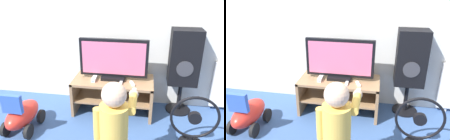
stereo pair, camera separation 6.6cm
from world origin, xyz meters
The scene contains 11 objects.
ground_plane centered at (0.00, 0.00, 0.00)m, with size 16.00×16.00×0.00m, color #38568C.
wall_back centered at (0.00, 0.57, 1.30)m, with size 10.00×0.06×2.60m.
tv_stand centered at (0.00, 0.25, 0.31)m, with size 1.02×0.49×0.46m.
television centered at (0.00, 0.27, 0.72)m, with size 0.86×0.20×0.52m.
game_console centered at (-0.23, 0.19, 0.48)m, with size 0.05×0.17×0.04m.
remote_primary centered at (0.25, 0.14, 0.47)m, with size 0.08×0.13×0.03m.
remote_secondary centered at (0.11, 0.13, 0.47)m, with size 0.03×0.13×0.03m.
child centered at (0.17, -0.79, 0.55)m, with size 0.35×0.51×0.93m.
speaker_tower centered at (0.87, 0.40, 0.73)m, with size 0.36×0.32×1.11m.
floor_fan centered at (0.92, -0.30, 0.27)m, with size 0.49×0.26×0.60m.
ride_on_toy centered at (-0.98, -0.32, 0.20)m, with size 0.32×0.55×0.53m.
Camera 1 is at (0.40, -2.26, 1.64)m, focal length 35.00 mm.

